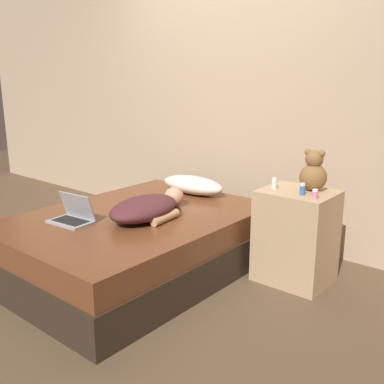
{
  "coord_description": "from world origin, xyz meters",
  "views": [
    {
      "loc": [
        2.32,
        -2.14,
        1.43
      ],
      "look_at": [
        0.34,
        0.23,
        0.62
      ],
      "focal_mm": 42.0,
      "sensor_mm": 36.0,
      "label": 1
    }
  ],
  "objects_px": {
    "teddy_bear": "(313,173)",
    "bottle_white": "(274,183)",
    "pillow": "(193,185)",
    "bottle_pink": "(315,194)",
    "laptop": "(73,216)",
    "bottle_blue": "(302,189)",
    "person_lying": "(148,207)"
  },
  "relations": [
    {
      "from": "person_lying",
      "to": "bottle_white",
      "type": "distance_m",
      "value": 0.91
    },
    {
      "from": "bottle_blue",
      "to": "laptop",
      "type": "bearing_deg",
      "value": -143.74
    },
    {
      "from": "bottle_pink",
      "to": "bottle_white",
      "type": "xyz_separation_m",
      "value": [
        -0.34,
        0.08,
        0.01
      ]
    },
    {
      "from": "bottle_pink",
      "to": "person_lying",
      "type": "bearing_deg",
      "value": -155.12
    },
    {
      "from": "pillow",
      "to": "laptop",
      "type": "bearing_deg",
      "value": -96.81
    },
    {
      "from": "laptop",
      "to": "bottle_blue",
      "type": "distance_m",
      "value": 1.57
    },
    {
      "from": "pillow",
      "to": "person_lying",
      "type": "xyz_separation_m",
      "value": [
        0.19,
        -0.73,
        0.0
      ]
    },
    {
      "from": "bottle_pink",
      "to": "bottle_white",
      "type": "relative_size",
      "value": 0.86
    },
    {
      "from": "bottle_blue",
      "to": "bottle_white",
      "type": "relative_size",
      "value": 1.07
    },
    {
      "from": "pillow",
      "to": "bottle_white",
      "type": "height_order",
      "value": "bottle_white"
    },
    {
      "from": "laptop",
      "to": "teddy_bear",
      "type": "relative_size",
      "value": 1.11
    },
    {
      "from": "pillow",
      "to": "laptop",
      "type": "xyz_separation_m",
      "value": [
        -0.14,
        -1.13,
        -0.03
      ]
    },
    {
      "from": "pillow",
      "to": "bottle_white",
      "type": "bearing_deg",
      "value": -11.18
    },
    {
      "from": "pillow",
      "to": "bottle_pink",
      "type": "bearing_deg",
      "value": -11.57
    },
    {
      "from": "person_lying",
      "to": "laptop",
      "type": "distance_m",
      "value": 0.52
    },
    {
      "from": "bottle_blue",
      "to": "pillow",
      "type": "bearing_deg",
      "value": 169.14
    },
    {
      "from": "person_lying",
      "to": "bottle_blue",
      "type": "bearing_deg",
      "value": 22.41
    },
    {
      "from": "pillow",
      "to": "bottle_white",
      "type": "xyz_separation_m",
      "value": [
        0.88,
        -0.17,
        0.18
      ]
    },
    {
      "from": "pillow",
      "to": "teddy_bear",
      "type": "bearing_deg",
      "value": -2.85
    },
    {
      "from": "laptop",
      "to": "bottle_blue",
      "type": "height_order",
      "value": "bottle_blue"
    },
    {
      "from": "teddy_bear",
      "to": "bottle_blue",
      "type": "xyz_separation_m",
      "value": [
        0.0,
        -0.16,
        -0.08
      ]
    },
    {
      "from": "person_lying",
      "to": "bottle_white",
      "type": "relative_size",
      "value": 10.12
    },
    {
      "from": "teddy_bear",
      "to": "bottle_white",
      "type": "bearing_deg",
      "value": -152.39
    },
    {
      "from": "pillow",
      "to": "teddy_bear",
      "type": "xyz_separation_m",
      "value": [
        1.11,
        -0.06,
        0.27
      ]
    },
    {
      "from": "pillow",
      "to": "bottle_blue",
      "type": "xyz_separation_m",
      "value": [
        1.12,
        -0.21,
        0.19
      ]
    },
    {
      "from": "person_lying",
      "to": "bottle_white",
      "type": "height_order",
      "value": "bottle_white"
    },
    {
      "from": "pillow",
      "to": "bottle_blue",
      "type": "bearing_deg",
      "value": -10.86
    },
    {
      "from": "pillow",
      "to": "teddy_bear",
      "type": "relative_size",
      "value": 2.14
    },
    {
      "from": "person_lying",
      "to": "teddy_bear",
      "type": "distance_m",
      "value": 1.17
    },
    {
      "from": "teddy_bear",
      "to": "bottle_pink",
      "type": "bearing_deg",
      "value": -60.88
    },
    {
      "from": "person_lying",
      "to": "laptop",
      "type": "bearing_deg",
      "value": -135.43
    },
    {
      "from": "laptop",
      "to": "bottle_pink",
      "type": "height_order",
      "value": "bottle_pink"
    }
  ]
}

